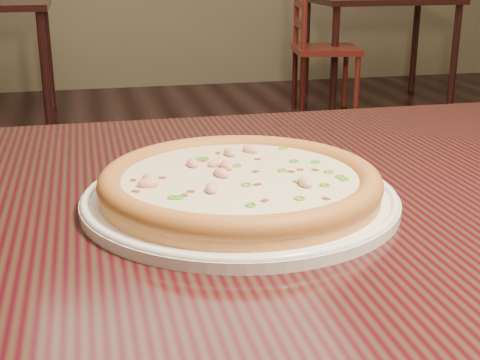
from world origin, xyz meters
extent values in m
cube|color=black|center=(-0.27, -0.27, 0.73)|extent=(1.20, 0.80, 0.04)
cylinder|color=white|center=(-0.39, -0.32, 0.76)|extent=(0.36, 0.36, 0.01)
torus|color=white|center=(-0.39, -0.32, 0.76)|extent=(0.36, 0.36, 0.01)
cylinder|color=tan|center=(-0.39, -0.32, 0.77)|extent=(0.32, 0.32, 0.02)
torus|color=#BF7B2B|center=(-0.39, -0.32, 0.78)|extent=(0.32, 0.32, 0.03)
cylinder|color=beige|center=(-0.39, -0.32, 0.78)|extent=(0.27, 0.27, 0.00)
ellipsoid|color=#F2B29E|center=(-0.36, -0.23, 0.79)|extent=(0.03, 0.03, 0.01)
ellipsoid|color=#F2B29E|center=(-0.50, -0.32, 0.79)|extent=(0.02, 0.03, 0.01)
ellipsoid|color=#F2B29E|center=(-0.40, -0.29, 0.79)|extent=(0.02, 0.03, 0.01)
ellipsoid|color=#F2B29E|center=(-0.44, -0.27, 0.79)|extent=(0.02, 0.02, 0.01)
ellipsoid|color=#F2B29E|center=(-0.33, -0.37, 0.79)|extent=(0.02, 0.03, 0.01)
ellipsoid|color=#F2B29E|center=(-0.41, -0.28, 0.79)|extent=(0.03, 0.02, 0.01)
ellipsoid|color=#F2B29E|center=(-0.50, -0.33, 0.79)|extent=(0.03, 0.02, 0.01)
ellipsoid|color=#F2B29E|center=(-0.43, -0.37, 0.79)|extent=(0.02, 0.03, 0.01)
ellipsoid|color=#F2B29E|center=(-0.39, -0.24, 0.79)|extent=(0.02, 0.03, 0.01)
ellipsoid|color=#F2B29E|center=(-0.41, -0.32, 0.79)|extent=(0.02, 0.03, 0.01)
cube|color=maroon|center=(-0.50, -0.33, 0.78)|extent=(0.01, 0.01, 0.00)
cube|color=maroon|center=(-0.46, -0.37, 0.78)|extent=(0.01, 0.01, 0.00)
cube|color=maroon|center=(-0.39, -0.41, 0.78)|extent=(0.01, 0.01, 0.00)
cube|color=maroon|center=(-0.42, -0.26, 0.78)|extent=(0.01, 0.01, 0.00)
cube|color=maroon|center=(-0.41, -0.27, 0.78)|extent=(0.01, 0.01, 0.00)
cube|color=maroon|center=(-0.37, -0.31, 0.78)|extent=(0.01, 0.01, 0.00)
cube|color=maroon|center=(-0.30, -0.32, 0.78)|extent=(0.01, 0.01, 0.00)
cube|color=maroon|center=(-0.32, -0.42, 0.78)|extent=(0.01, 0.01, 0.00)
cube|color=maroon|center=(-0.42, -0.31, 0.78)|extent=(0.01, 0.01, 0.00)
cube|color=maroon|center=(-0.40, -0.23, 0.78)|extent=(0.01, 0.01, 0.00)
cube|color=maroon|center=(-0.51, -0.35, 0.78)|extent=(0.01, 0.01, 0.00)
cube|color=maroon|center=(-0.33, -0.32, 0.78)|extent=(0.01, 0.01, 0.00)
cube|color=maroon|center=(-0.34, -0.36, 0.78)|extent=(0.01, 0.01, 0.00)
cube|color=maroon|center=(-0.38, -0.36, 0.78)|extent=(0.01, 0.01, 0.00)
cube|color=maroon|center=(-0.36, -0.26, 0.78)|extent=(0.01, 0.01, 0.00)
cube|color=maroon|center=(-0.46, -0.36, 0.78)|extent=(0.01, 0.01, 0.00)
cube|color=maroon|center=(-0.48, -0.31, 0.78)|extent=(0.01, 0.01, 0.00)
cube|color=maroon|center=(-0.51, -0.31, 0.78)|extent=(0.01, 0.01, 0.00)
cube|color=maroon|center=(-0.32, -0.32, 0.78)|extent=(0.01, 0.01, 0.00)
torus|color=#48A11F|center=(-0.39, -0.28, 0.79)|extent=(0.01, 0.01, 0.00)
torus|color=#48A11F|center=(-0.28, -0.35, 0.79)|extent=(0.02, 0.02, 0.00)
torus|color=#48A11F|center=(-0.29, -0.29, 0.79)|extent=(0.01, 0.01, 0.00)
torus|color=#48A11F|center=(-0.28, -0.36, 0.79)|extent=(0.02, 0.02, 0.00)
torus|color=#48A11F|center=(-0.47, -0.38, 0.79)|extent=(0.01, 0.01, 0.00)
torus|color=#48A11F|center=(-0.31, -0.22, 0.79)|extent=(0.02, 0.02, 0.00)
torus|color=#48A11F|center=(-0.32, -0.28, 0.79)|extent=(0.01, 0.01, 0.00)
torus|color=#48A11F|center=(-0.31, -0.38, 0.79)|extent=(0.02, 0.02, 0.00)
torus|color=#48A11F|center=(-0.40, -0.42, 0.79)|extent=(0.02, 0.02, 0.00)
torus|color=#48A11F|center=(-0.48, -0.38, 0.79)|extent=(0.01, 0.01, 0.00)
torus|color=#48A11F|center=(-0.35, -0.41, 0.79)|extent=(0.01, 0.01, 0.00)
torus|color=#48A11F|center=(-0.29, -0.33, 0.79)|extent=(0.02, 0.02, 0.00)
torus|color=#48A11F|center=(-0.43, -0.25, 0.79)|extent=(0.02, 0.02, 0.00)
torus|color=#48A11F|center=(-0.33, -0.36, 0.79)|extent=(0.01, 0.01, 0.00)
torus|color=#48A11F|center=(-0.34, -0.32, 0.79)|extent=(0.02, 0.02, 0.00)
torus|color=#48A11F|center=(-0.42, -0.25, 0.79)|extent=(0.02, 0.02, 0.00)
torus|color=#48A11F|center=(-0.39, -0.36, 0.79)|extent=(0.02, 0.02, 0.00)
cylinder|color=black|center=(-0.80, 3.27, 0.35)|extent=(0.05, 0.05, 0.71)
cylinder|color=black|center=(-0.80, 3.87, 0.35)|extent=(0.05, 0.05, 0.71)
cube|color=black|center=(1.55, 3.55, 0.73)|extent=(1.00, 0.70, 0.04)
cylinder|color=black|center=(1.10, 3.25, 0.35)|extent=(0.05, 0.05, 0.71)
cylinder|color=black|center=(2.00, 3.25, 0.35)|extent=(0.05, 0.05, 0.71)
cylinder|color=black|center=(1.10, 3.85, 0.35)|extent=(0.05, 0.05, 0.71)
cylinder|color=black|center=(2.00, 3.85, 0.35)|extent=(0.05, 0.05, 0.71)
cube|color=maroon|center=(1.03, 3.25, 0.43)|extent=(0.48, 0.48, 0.04)
cylinder|color=maroon|center=(1.18, 3.04, 0.21)|extent=(0.04, 0.04, 0.41)
cylinder|color=maroon|center=(1.24, 3.40, 0.21)|extent=(0.04, 0.04, 0.41)
cylinder|color=maroon|center=(0.83, 3.10, 0.21)|extent=(0.04, 0.04, 0.41)
cylinder|color=maroon|center=(0.89, 3.46, 0.21)|extent=(0.04, 0.04, 0.41)
cylinder|color=maroon|center=(0.83, 3.10, 0.47)|extent=(0.04, 0.04, 0.95)
cylinder|color=maroon|center=(0.89, 3.46, 0.47)|extent=(0.04, 0.04, 0.95)
cube|color=maroon|center=(0.86, 3.28, 0.60)|extent=(0.09, 0.36, 0.05)
cube|color=maroon|center=(0.86, 3.28, 0.73)|extent=(0.09, 0.36, 0.05)
camera|label=1|loc=(-0.56, -1.02, 1.02)|focal=50.00mm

